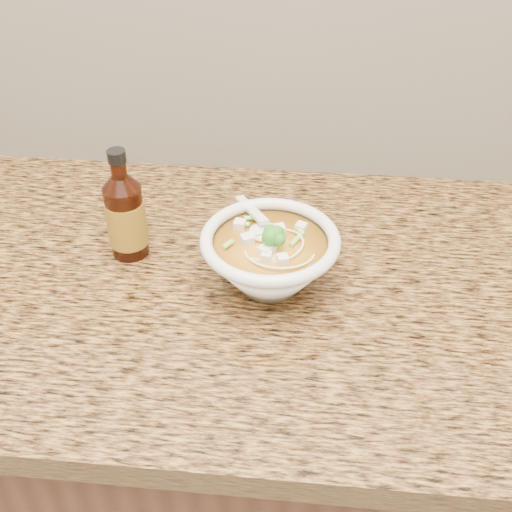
# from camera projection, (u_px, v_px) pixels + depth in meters

# --- Properties ---
(cabinet) EXTENTS (4.00, 0.65, 0.86)m
(cabinet) POSITION_uv_depth(u_px,v_px,m) (236.00, 456.00, 1.26)
(cabinet) COLOR #381D10
(cabinet) RESTS_ON ground
(counter_slab) EXTENTS (4.00, 0.68, 0.04)m
(counter_slab) POSITION_uv_depth(u_px,v_px,m) (230.00, 283.00, 0.98)
(counter_slab) COLOR olive
(counter_slab) RESTS_ON cabinet
(soup_bowl) EXTENTS (0.20, 0.21, 0.11)m
(soup_bowl) POSITION_uv_depth(u_px,v_px,m) (270.00, 259.00, 0.92)
(soup_bowl) COLOR white
(soup_bowl) RESTS_ON counter_slab
(hot_sauce_bottle) EXTENTS (0.07, 0.07, 0.18)m
(hot_sauce_bottle) POSITION_uv_depth(u_px,v_px,m) (126.00, 216.00, 0.96)
(hot_sauce_bottle) COLOR #3A1207
(hot_sauce_bottle) RESTS_ON counter_slab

